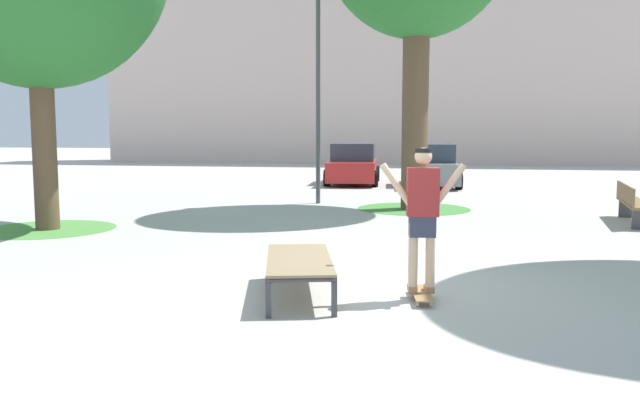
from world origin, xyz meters
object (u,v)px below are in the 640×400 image
(skateboard, at_px, (421,294))
(skater, at_px, (422,209))
(light_post, at_px, (318,61))
(skate_box, at_px, (299,262))
(car_red, at_px, (353,165))
(car_grey, at_px, (431,167))
(park_bench, at_px, (632,202))

(skateboard, bearing_deg, skater, 97.64)
(light_post, bearing_deg, skater, -73.31)
(skate_box, height_order, skater, skater)
(skateboard, distance_m, car_red, 16.76)
(skate_box, height_order, car_red, car_red)
(skater, distance_m, light_post, 10.56)
(car_grey, height_order, park_bench, car_grey)
(skate_box, bearing_deg, skateboard, 1.28)
(car_red, height_order, car_grey, same)
(skate_box, xyz_separation_m, skateboard, (1.45, 0.03, -0.34))
(light_post, bearing_deg, park_bench, -19.36)
(skater, height_order, car_grey, skater)
(skater, xyz_separation_m, car_grey, (0.09, 15.92, -0.38))
(skater, bearing_deg, skate_box, -178.65)
(skater, bearing_deg, car_red, 99.52)
(skateboard, height_order, light_post, light_post)
(skate_box, distance_m, light_post, 10.48)
(skate_box, height_order, light_post, light_post)
(skater, relative_size, light_post, 0.29)
(car_red, relative_size, park_bench, 1.76)
(skater, distance_m, car_red, 16.75)
(car_red, height_order, park_bench, car_red)
(skater, bearing_deg, park_bench, 58.79)
(park_bench, height_order, light_post, light_post)
(skate_box, xyz_separation_m, light_post, (-1.47, 9.80, 3.41))
(skater, xyz_separation_m, light_post, (-2.93, 9.76, 2.75))
(skateboard, height_order, car_red, car_red)
(skateboard, distance_m, light_post, 10.86)
(skate_box, xyz_separation_m, car_grey, (1.55, 15.95, 0.28))
(light_post, bearing_deg, skate_box, -81.45)
(car_red, xyz_separation_m, park_bench, (7.13, -9.32, -0.24))
(skate_box, xyz_separation_m, skater, (1.45, 0.03, 0.66))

